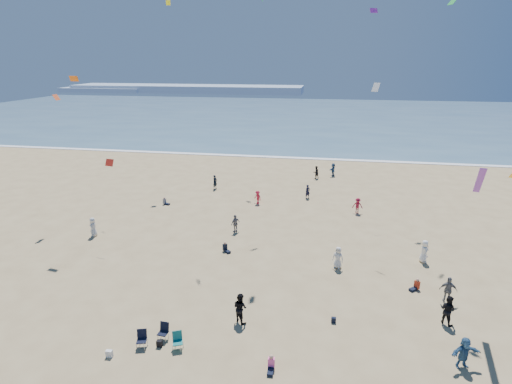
# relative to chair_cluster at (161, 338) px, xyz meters

# --- Properties ---
(ground) EXTENTS (220.00, 220.00, 0.00)m
(ground) POSITION_rel_chair_cluster_xyz_m (1.88, 0.34, -0.50)
(ground) COLOR tan
(ground) RESTS_ON ground
(ocean) EXTENTS (220.00, 100.00, 0.06)m
(ocean) POSITION_rel_chair_cluster_xyz_m (1.88, 95.34, -0.47)
(ocean) COLOR #476B84
(ocean) RESTS_ON ground
(surf_line) EXTENTS (220.00, 1.20, 0.08)m
(surf_line) POSITION_rel_chair_cluster_xyz_m (1.88, 45.34, -0.46)
(surf_line) COLOR white
(surf_line) RESTS_ON ground
(headland_far) EXTENTS (110.00, 20.00, 3.20)m
(headland_far) POSITION_rel_chair_cluster_xyz_m (-58.12, 170.34, 1.10)
(headland_far) COLOR #7A8EA8
(headland_far) RESTS_ON ground
(headland_near) EXTENTS (40.00, 14.00, 2.00)m
(headland_near) POSITION_rel_chair_cluster_xyz_m (-98.12, 165.34, 0.50)
(headland_near) COLOR #7A8EA8
(headland_near) RESTS_ON ground
(standing_flyers) EXTENTS (29.26, 36.33, 1.90)m
(standing_flyers) POSITION_rel_chair_cluster_xyz_m (8.43, 15.78, 0.37)
(standing_flyers) COLOR black
(standing_flyers) RESTS_ON ground
(seated_group) EXTENTS (24.66, 27.47, 0.84)m
(seated_group) POSITION_rel_chair_cluster_xyz_m (3.45, 7.18, -0.08)
(seated_group) COLOR silver
(seated_group) RESTS_ON ground
(chair_cluster) EXTENTS (2.76, 1.49, 1.00)m
(chair_cluster) POSITION_rel_chair_cluster_xyz_m (0.00, 0.00, 0.00)
(chair_cluster) COLOR black
(chair_cluster) RESTS_ON ground
(white_tote) EXTENTS (0.35, 0.20, 0.40)m
(white_tote) POSITION_rel_chair_cluster_xyz_m (-2.37, -1.32, -0.30)
(white_tote) COLOR silver
(white_tote) RESTS_ON ground
(black_backpack) EXTENTS (0.30, 0.22, 0.38)m
(black_backpack) POSITION_rel_chair_cluster_xyz_m (-0.06, -0.09, -0.31)
(black_backpack) COLOR black
(black_backpack) RESTS_ON ground
(navy_bag) EXTENTS (0.28, 0.18, 0.34)m
(navy_bag) POSITION_rel_chair_cluster_xyz_m (9.43, 3.73, -0.33)
(navy_bag) COLOR black
(navy_bag) RESTS_ON ground
(kites_aloft) EXTENTS (40.13, 43.52, 28.85)m
(kites_aloft) POSITION_rel_chair_cluster_xyz_m (11.40, 12.59, 14.43)
(kites_aloft) COLOR #29A1EC
(kites_aloft) RESTS_ON ground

